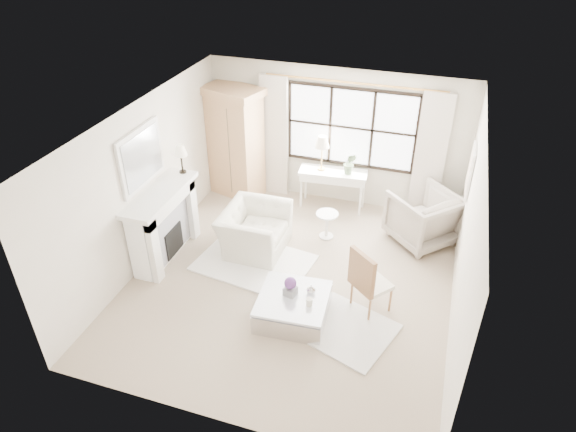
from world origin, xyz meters
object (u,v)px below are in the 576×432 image
armoire (235,142)px  console_table (332,189)px  coffee_table (293,307)px  club_armchair (254,230)px

armoire → console_table: (2.00, 0.02, -0.74)m
armoire → coffee_table: bearing=-38.9°
console_table → armoire: bearing=175.1°
armoire → console_table: bearing=16.8°
club_armchair → coffee_table: (1.16, -1.43, -0.20)m
armoire → club_armchair: bearing=-42.7°
club_armchair → coffee_table: size_ratio=1.11×
console_table → coffee_table: console_table is taller
coffee_table → console_table: bearing=89.5°
club_armchair → coffee_table: bearing=-140.9°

